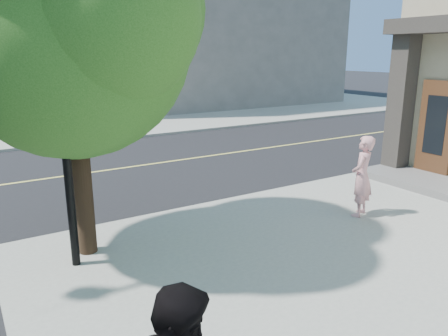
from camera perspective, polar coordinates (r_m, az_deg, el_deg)
ground at (r=9.19m, az=-22.28°, el=-8.82°), size 140.00×140.00×0.00m
road_ew at (r=13.43m, az=-25.66°, el=-1.80°), size 140.00×9.00×0.01m
sidewalk_ne at (r=33.49m, az=-5.70°, el=8.87°), size 29.00×25.00×0.12m
filler_ne at (r=34.17m, az=-5.62°, el=20.86°), size 18.00×16.00×14.00m
man_on_phone at (r=9.64m, az=17.71°, el=-1.05°), size 0.75×0.65×1.74m
street_tree at (r=7.50m, az=-19.12°, el=19.32°), size 4.76×4.33×6.32m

